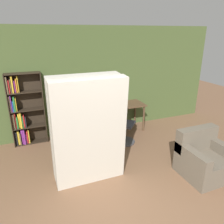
% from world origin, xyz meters
% --- Properties ---
extents(wall_back, '(8.00, 0.06, 2.70)m').
position_xyz_m(wall_back, '(0.00, 3.41, 1.35)').
color(wall_back, '#47592D').
rests_on(wall_back, ground).
extents(desk, '(1.48, 0.61, 0.74)m').
position_xyz_m(desk, '(1.03, 3.07, 0.65)').
color(desk, brown).
rests_on(desk, ground).
extents(monitor, '(0.56, 0.21, 0.43)m').
position_xyz_m(monitor, '(1.01, 3.26, 0.98)').
color(monitor, '#B7B7BC').
rests_on(monitor, desk).
extents(office_chair, '(0.62, 0.62, 0.96)m').
position_xyz_m(office_chair, '(0.90, 2.45, 0.40)').
color(office_chair, '#4C4C51').
rests_on(office_chair, ground).
extents(bookshelf, '(0.76, 0.27, 1.70)m').
position_xyz_m(bookshelf, '(-1.26, 3.28, 0.80)').
color(bookshelf, '#2D2319').
rests_on(bookshelf, ground).
extents(mattress_near, '(1.22, 0.35, 1.91)m').
position_xyz_m(mattress_near, '(-0.23, 1.27, 0.95)').
color(mattress_near, beige).
rests_on(mattress_near, ground).
extents(mattress_far, '(1.22, 0.32, 1.90)m').
position_xyz_m(mattress_far, '(-0.23, 1.57, 0.95)').
color(mattress_far, beige).
rests_on(mattress_far, ground).
extents(armchair, '(0.85, 0.80, 0.85)m').
position_xyz_m(armchair, '(1.78, 0.71, 0.32)').
color(armchair, '#665B4C').
rests_on(armchair, ground).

